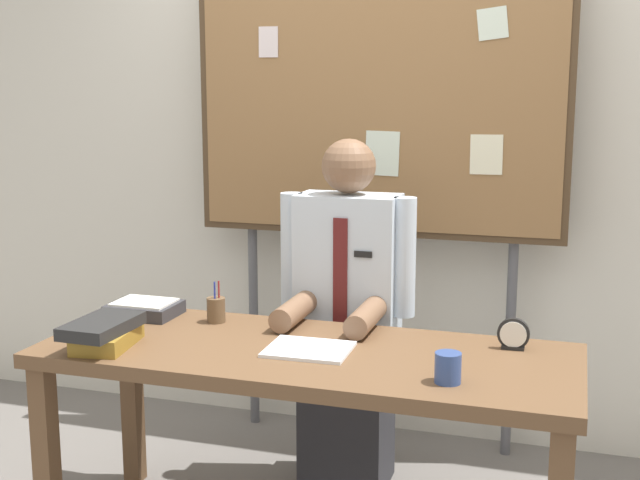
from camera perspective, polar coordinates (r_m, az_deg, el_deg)
name	(u,v)px	position (r m, az deg, el deg)	size (l,w,h in m)	color
back_wall	(387,148)	(3.86, 4.61, 6.35)	(6.40, 0.08, 2.70)	silver
desk	(306,374)	(2.87, -0.97, -9.22)	(1.83, 0.70, 0.74)	brown
person	(347,329)	(3.34, 1.88, -6.15)	(0.55, 0.56, 1.43)	#2D2D33
bulletin_board	(377,99)	(3.65, 3.94, 9.70)	(1.65, 0.09, 2.23)	#4C3823
book_stack	(105,333)	(2.94, -14.62, -6.20)	(0.20, 0.31, 0.10)	olive
open_notebook	(309,349)	(2.82, -0.78, -7.54)	(0.28, 0.23, 0.01)	white
desk_clock	(513,335)	(2.90, 13.19, -6.41)	(0.11, 0.04, 0.11)	black
coffee_mug	(448,368)	(2.55, 8.81, -8.70)	(0.08, 0.08, 0.09)	#334C8C
pen_holder	(216,310)	(3.17, -7.18, -4.79)	(0.07, 0.07, 0.16)	brown
paper_tray	(145,309)	(3.31, -12.00, -4.64)	(0.26, 0.20, 0.06)	#333338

